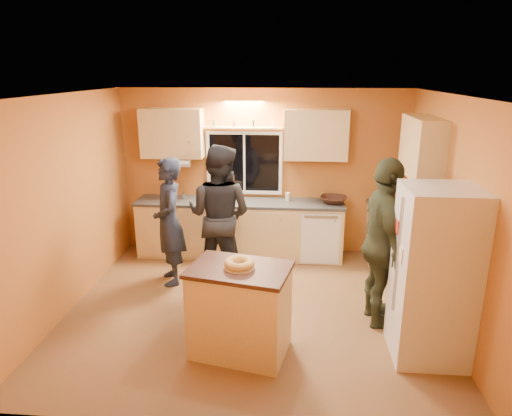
# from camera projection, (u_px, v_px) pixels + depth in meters

# --- Properties ---
(ground) EXTENTS (4.50, 4.50, 0.00)m
(ground) POSITION_uv_depth(u_px,v_px,m) (252.00, 308.00, 5.71)
(ground) COLOR brown
(ground) RESTS_ON ground
(room_shell) EXTENTS (4.54, 4.04, 2.61)m
(room_shell) POSITION_uv_depth(u_px,v_px,m) (265.00, 175.00, 5.63)
(room_shell) COLOR #B1692D
(room_shell) RESTS_ON ground
(back_counter) EXTENTS (4.23, 0.62, 0.90)m
(back_counter) POSITION_uv_depth(u_px,v_px,m) (263.00, 229.00, 7.20)
(back_counter) COLOR tan
(back_counter) RESTS_ON ground
(right_counter) EXTENTS (0.62, 1.84, 0.90)m
(right_counter) POSITION_uv_depth(u_px,v_px,m) (405.00, 264.00, 5.91)
(right_counter) COLOR tan
(right_counter) RESTS_ON ground
(refrigerator) EXTENTS (0.72, 0.70, 1.80)m
(refrigerator) POSITION_uv_depth(u_px,v_px,m) (434.00, 275.00, 4.54)
(refrigerator) COLOR silver
(refrigerator) RESTS_ON ground
(island) EXTENTS (1.12, 0.88, 0.96)m
(island) POSITION_uv_depth(u_px,v_px,m) (240.00, 310.00, 4.70)
(island) COLOR tan
(island) RESTS_ON ground
(bundt_pastry) EXTENTS (0.31, 0.31, 0.09)m
(bundt_pastry) POSITION_uv_depth(u_px,v_px,m) (239.00, 263.00, 4.55)
(bundt_pastry) COLOR #B08B48
(bundt_pastry) RESTS_ON island
(person_left) EXTENTS (0.63, 0.75, 1.76)m
(person_left) POSITION_uv_depth(u_px,v_px,m) (169.00, 222.00, 6.19)
(person_left) COLOR black
(person_left) RESTS_ON ground
(person_center) EXTENTS (1.11, 0.96, 1.93)m
(person_center) POSITION_uv_depth(u_px,v_px,m) (219.00, 215.00, 6.19)
(person_center) COLOR black
(person_center) RESTS_ON ground
(person_right) EXTENTS (0.57, 1.19, 1.97)m
(person_right) POSITION_uv_depth(u_px,v_px,m) (383.00, 244.00, 5.12)
(person_right) COLOR #2F3723
(person_right) RESTS_ON ground
(mixing_bowl) EXTENTS (0.48, 0.48, 0.10)m
(mixing_bowl) POSITION_uv_depth(u_px,v_px,m) (333.00, 200.00, 7.00)
(mixing_bowl) COLOR black
(mixing_bowl) RESTS_ON back_counter
(utensil_crock) EXTENTS (0.14, 0.14, 0.17)m
(utensil_crock) POSITION_uv_depth(u_px,v_px,m) (233.00, 196.00, 7.06)
(utensil_crock) COLOR beige
(utensil_crock) RESTS_ON back_counter
(potted_plant) EXTENTS (0.36, 0.34, 0.32)m
(potted_plant) POSITION_uv_depth(u_px,v_px,m) (415.00, 234.00, 5.22)
(potted_plant) COLOR gray
(potted_plant) RESTS_ON right_counter
(red_box) EXTENTS (0.16, 0.12, 0.07)m
(red_box) POSITION_uv_depth(u_px,v_px,m) (402.00, 212.00, 6.44)
(red_box) COLOR #B0221B
(red_box) RESTS_ON right_counter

